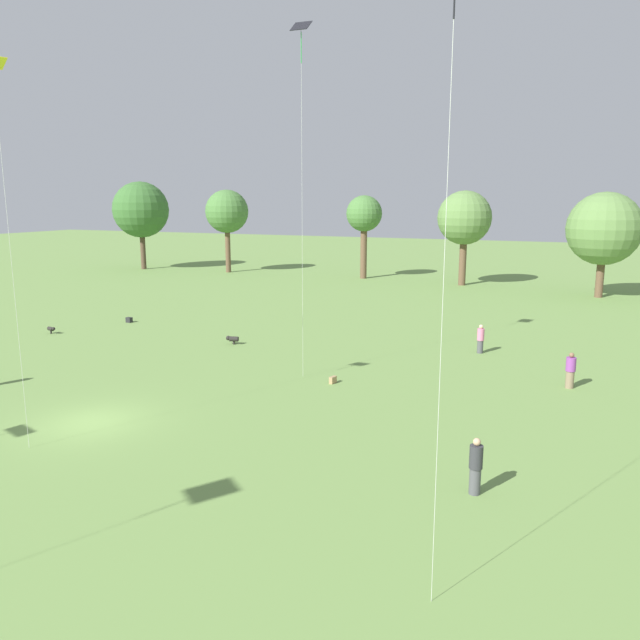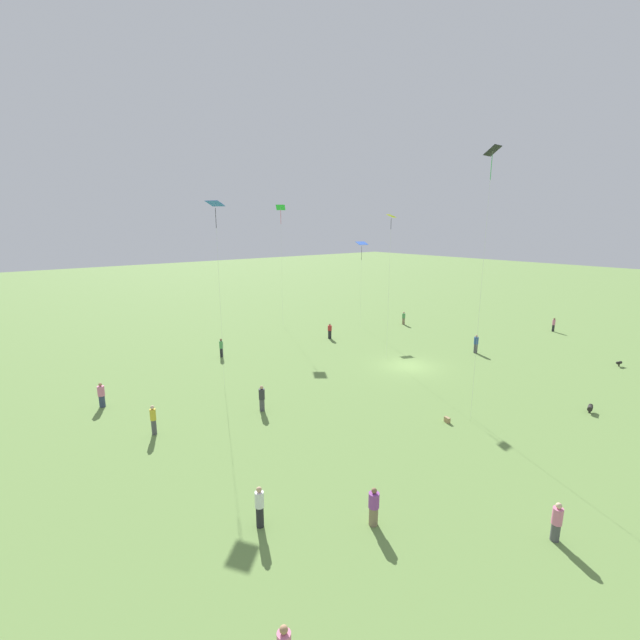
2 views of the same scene
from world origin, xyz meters
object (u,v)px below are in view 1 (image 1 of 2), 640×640
Objects in this scene: picnic_bag_0 at (129,320)px; dog_1 at (232,339)px; person_1 at (481,339)px; person_2 at (476,466)px; picnic_bag_1 at (333,380)px; kite_6 at (301,49)px; dog_0 at (52,329)px; person_3 at (570,371)px.

dog_1 is at bearing -15.95° from picnic_bag_0.
person_2 reaches higher than person_1.
picnic_bag_0 is at bearing 83.26° from person_2.
person_2 is 33.07m from picnic_bag_0.
picnic_bag_0 reaches higher than picnic_bag_1.
kite_6 is 25.38m from dog_0.
dog_1 is at bearing -2.87° from person_1.
person_1 is at bearing 1.84° from picnic_bag_0.
person_3 is 3.95× the size of picnic_bag_1.
person_1 is at bearing -41.77° from person_3.
kite_6 is 24.34× the size of dog_0.
picnic_bag_1 is at bearing 27.51° from kite_6.
person_1 is 3.92× the size of picnic_bag_0.
dog_0 is 22.01m from picnic_bag_1.
dog_1 is at bearing 0.22° from person_3.
kite_6 is at bearing 30.92° from person_1.
dog_1 is at bearing 75.52° from person_2.
picnic_bag_0 is (-28.07, 17.48, -0.72)m from person_2.
person_2 is 4.17× the size of picnic_bag_0.
kite_6 is at bearing 72.02° from person_2.
dog_0 is at bearing -143.88° from kite_6.
picnic_bag_0 is at bearing -3.97° from person_3.
person_1 is 15.17m from dog_1.
kite_6 is (-7.59, -8.59, 15.03)m from person_1.
picnic_bag_0 is 0.98× the size of picnic_bag_1.
person_1 is at bearing 57.98° from picnic_bag_1.
person_3 is (5.10, -5.32, 0.01)m from person_1.
person_2 is 2.59× the size of dog_0.
kite_6 reaches higher than dog_1.
dog_1 is (-19.76, 1.47, -0.51)m from person_3.
person_3 is 32.61m from dog_0.
kite_6 is 15.82m from picnic_bag_1.
person_1 is 0.10× the size of kite_6.
dog_1 reaches higher than picnic_bag_0.
person_2 reaches higher than person_3.
dog_0 is at bearing 93.10° from person_2.
person_2 is at bearing -31.91° from picnic_bag_0.
picnic_bag_1 is (-10.81, -3.80, -0.69)m from person_3.
person_3 reaches higher than picnic_bag_0.
person_2 is 0.11× the size of kite_6.
dog_1 is (-7.07, 4.73, -15.53)m from kite_6.
person_1 is at bearing 114.31° from dog_0.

